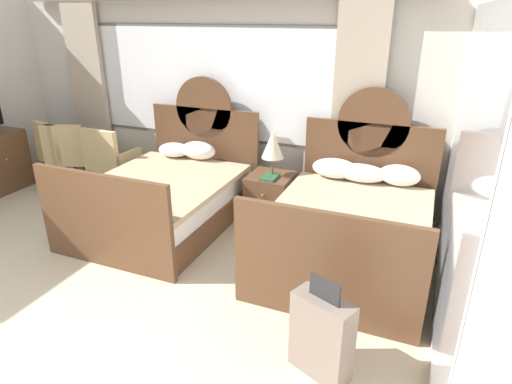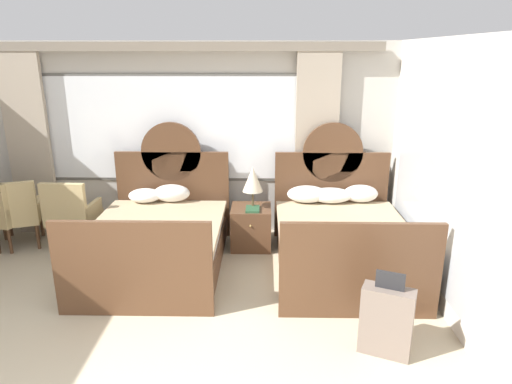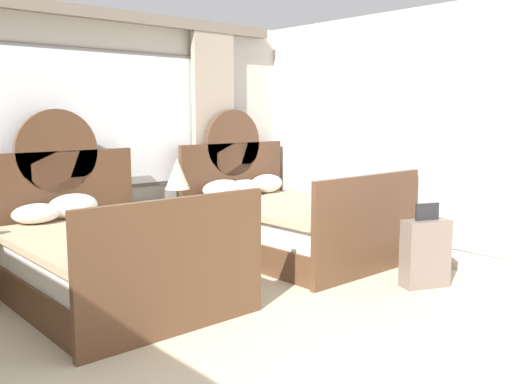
{
  "view_description": "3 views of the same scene",
  "coord_description": "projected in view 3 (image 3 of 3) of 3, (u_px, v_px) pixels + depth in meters",
  "views": [
    {
      "loc": [
        2.86,
        -1.28,
        2.42
      ],
      "look_at": [
        1.35,
        2.37,
        0.78
      ],
      "focal_mm": 30.4,
      "sensor_mm": 36.0,
      "label": 1
    },
    {
      "loc": [
        1.29,
        -2.33,
        2.55
      ],
      "look_at": [
        1.2,
        2.53,
        1.05
      ],
      "focal_mm": 31.88,
      "sensor_mm": 36.0,
      "label": 2
    },
    {
      "loc": [
        -2.13,
        -1.61,
        1.61
      ],
      "look_at": [
        1.4,
        2.41,
        0.84
      ],
      "focal_mm": 39.04,
      "sensor_mm": 36.0,
      "label": 3
    }
  ],
  "objects": [
    {
      "name": "wall_back_window",
      "position": [
        47.0,
        132.0,
        5.59
      ],
      "size": [
        6.21,
        0.22,
        2.7
      ],
      "color": "beige",
      "rests_on": "ground_plane"
    },
    {
      "name": "wall_right_mirror",
      "position": [
        420.0,
        137.0,
        5.96
      ],
      "size": [
        0.08,
        4.6,
        2.7
      ],
      "color": "beige",
      "rests_on": "ground_plane"
    },
    {
      "name": "bed_near_window",
      "position": [
        107.0,
        258.0,
        4.84
      ],
      "size": [
        1.58,
        2.16,
        1.65
      ],
      "color": "brown",
      "rests_on": "ground_plane"
    },
    {
      "name": "bed_near_mirror",
      "position": [
        288.0,
        224.0,
        6.31
      ],
      "size": [
        1.58,
        2.16,
        1.65
      ],
      "color": "brown",
      "rests_on": "ground_plane"
    },
    {
      "name": "nightstand_between_beds",
      "position": [
        176.0,
        236.0,
        6.04
      ],
      "size": [
        0.53,
        0.56,
        0.56
      ],
      "color": "brown",
      "rests_on": "ground_plane"
    },
    {
      "name": "table_lamp_on_nightstand",
      "position": [
        177.0,
        175.0,
        5.95
      ],
      "size": [
        0.27,
        0.27,
        0.56
      ],
      "color": "brown",
      "rests_on": "nightstand_between_beds"
    },
    {
      "name": "book_on_nightstand",
      "position": [
        183.0,
        210.0,
        5.94
      ],
      "size": [
        0.18,
        0.26,
        0.03
      ],
      "color": "#285133",
      "rests_on": "nightstand_between_beds"
    },
    {
      "name": "suitcase_on_floor",
      "position": [
        425.0,
        253.0,
        5.15
      ],
      "size": [
        0.48,
        0.34,
        0.79
      ],
      "color": "#75665B",
      "rests_on": "ground_plane"
    }
  ]
}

